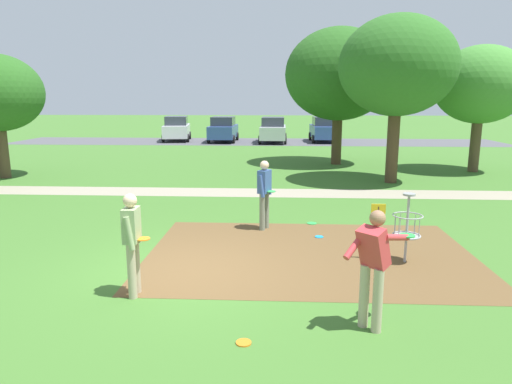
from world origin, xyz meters
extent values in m
plane|color=#3D6B28|center=(0.00, 0.00, 0.00)|extent=(160.00, 160.00, 0.00)
cube|color=brown|center=(2.42, 1.19, 0.00)|extent=(6.73, 4.63, 0.01)
cylinder|color=#9E9EA3|center=(4.27, 0.81, 0.68)|extent=(0.05, 0.05, 1.35)
cylinder|color=#9E9EA3|center=(4.27, 0.81, 1.37)|extent=(0.24, 0.24, 0.04)
torus|color=#9E9EA3|center=(4.27, 0.81, 0.95)|extent=(0.58, 0.58, 0.02)
torus|color=#9E9EA3|center=(4.27, 0.81, 0.55)|extent=(0.55, 0.55, 0.03)
cylinder|color=#9E9EA3|center=(4.27, 0.81, 0.53)|extent=(0.48, 0.48, 0.02)
cylinder|color=gray|center=(4.50, 0.81, 0.75)|extent=(0.01, 0.01, 0.40)
cylinder|color=gray|center=(4.46, 0.95, 0.75)|extent=(0.01, 0.01, 0.40)
cylinder|color=gray|center=(4.34, 1.04, 0.75)|extent=(0.01, 0.01, 0.40)
cylinder|color=gray|center=(4.19, 1.04, 0.75)|extent=(0.01, 0.01, 0.40)
cylinder|color=gray|center=(4.07, 0.95, 0.75)|extent=(0.01, 0.01, 0.40)
cylinder|color=gray|center=(4.03, 0.81, 0.75)|extent=(0.01, 0.01, 0.40)
cylinder|color=gray|center=(4.07, 0.67, 0.75)|extent=(0.01, 0.01, 0.40)
cylinder|color=gray|center=(4.19, 0.58, 0.75)|extent=(0.01, 0.01, 0.40)
cylinder|color=gray|center=(4.34, 0.58, 0.75)|extent=(0.01, 0.01, 0.40)
cylinder|color=gray|center=(4.46, 0.67, 0.75)|extent=(0.01, 0.01, 0.40)
cylinder|color=#4C3823|center=(3.72, 0.91, 0.55)|extent=(0.04, 0.04, 1.10)
cube|color=gold|center=(3.72, 0.91, 1.05)|extent=(0.28, 0.03, 0.20)
cylinder|color=tan|center=(2.97, -1.87, 0.46)|extent=(0.14, 0.14, 0.92)
cylinder|color=tan|center=(3.13, -2.03, 0.46)|extent=(0.14, 0.14, 0.92)
cube|color=#D1383D|center=(3.05, -1.95, 1.20)|extent=(0.52, 0.52, 0.60)
sphere|color=#9E7051|center=(3.09, -1.91, 1.60)|extent=(0.22, 0.22, 0.22)
cylinder|color=#D1383D|center=(3.38, -1.85, 1.32)|extent=(0.48, 0.48, 0.21)
cylinder|color=green|center=(3.57, -1.65, 1.29)|extent=(0.22, 0.22, 0.02)
cylinder|color=#D1383D|center=(2.81, -1.96, 1.25)|extent=(0.40, 0.40, 0.37)
cylinder|color=tan|center=(-0.60, -0.90, 0.46)|extent=(0.14, 0.14, 0.92)
cylinder|color=tan|center=(-0.60, -1.12, 0.46)|extent=(0.14, 0.14, 0.92)
cube|color=#93A875|center=(-0.60, -1.01, 1.20)|extent=(0.23, 0.36, 0.56)
sphere|color=beige|center=(-0.60, -1.01, 1.60)|extent=(0.22, 0.22, 0.22)
cylinder|color=#93A875|center=(-0.58, -0.82, 1.12)|extent=(0.17, 0.09, 0.55)
cylinder|color=#93A875|center=(-0.57, -1.20, 1.12)|extent=(0.17, 0.09, 0.55)
cylinder|color=orange|center=(-0.42, -1.01, 0.97)|extent=(0.22, 0.22, 0.02)
cylinder|color=slate|center=(1.44, 3.10, 0.46)|extent=(0.14, 0.14, 0.92)
cylinder|color=slate|center=(1.35, 2.90, 0.46)|extent=(0.14, 0.14, 0.92)
cube|color=#385693|center=(1.40, 3.00, 1.20)|extent=(0.35, 0.42, 0.56)
sphere|color=beige|center=(1.40, 3.00, 1.60)|extent=(0.22, 0.22, 0.22)
cylinder|color=#385693|center=(1.49, 3.16, 1.12)|extent=(0.19, 0.15, 0.55)
cylinder|color=#385693|center=(1.34, 2.82, 1.12)|extent=(0.19, 0.15, 0.55)
cylinder|color=green|center=(1.56, 2.92, 0.97)|extent=(0.22, 0.22, 0.02)
cylinder|color=orange|center=(1.31, -2.44, 0.01)|extent=(0.21, 0.21, 0.02)
cylinder|color=#1E93DB|center=(2.70, 2.37, 0.01)|extent=(0.20, 0.20, 0.02)
cylinder|color=green|center=(2.61, 3.54, 0.01)|extent=(0.25, 0.25, 0.02)
cylinder|color=#4C3823|center=(4.53, 14.63, 1.19)|extent=(0.48, 0.48, 2.38)
ellipsoid|color=#285B1E|center=(4.53, 14.63, 4.30)|extent=(5.11, 5.11, 4.35)
cylinder|color=brown|center=(10.31, 12.58, 1.15)|extent=(0.44, 0.44, 2.30)
ellipsoid|color=#428433|center=(10.31, 12.58, 3.76)|extent=(3.89, 3.89, 3.30)
cylinder|color=brown|center=(-9.42, 9.93, 1.03)|extent=(0.42, 0.42, 2.06)
cylinder|color=#4C3823|center=(6.05, 9.69, 1.37)|extent=(0.45, 0.45, 2.74)
ellipsoid|color=#2D6623|center=(6.05, 9.69, 4.36)|extent=(4.32, 4.32, 3.67)
cube|color=#4C4C51|center=(0.00, 26.23, 0.00)|extent=(36.00, 6.00, 0.01)
cube|color=silver|center=(-6.09, 26.72, 0.75)|extent=(2.38, 4.41, 0.90)
cube|color=#2D333D|center=(-6.09, 26.72, 1.52)|extent=(1.88, 2.39, 0.64)
cylinder|color=black|center=(-7.17, 27.88, 0.30)|extent=(0.26, 0.62, 0.60)
cylinder|color=black|center=(-5.39, 28.14, 0.30)|extent=(0.26, 0.62, 0.60)
cylinder|color=black|center=(-6.80, 25.30, 0.30)|extent=(0.26, 0.62, 0.60)
cylinder|color=black|center=(-5.02, 25.56, 0.30)|extent=(0.26, 0.62, 0.60)
cube|color=#2D4784|center=(-2.45, 26.07, 0.75)|extent=(1.85, 4.22, 0.90)
cube|color=#2D333D|center=(-2.45, 26.07, 1.52)|extent=(1.61, 2.20, 0.64)
cylinder|color=black|center=(-3.34, 27.38, 0.30)|extent=(0.19, 0.60, 0.60)
cylinder|color=black|center=(-1.54, 27.36, 0.30)|extent=(0.19, 0.60, 0.60)
cylinder|color=black|center=(-3.37, 24.78, 0.30)|extent=(0.19, 0.60, 0.60)
cylinder|color=black|center=(-1.57, 24.76, 0.30)|extent=(0.19, 0.60, 0.60)
cube|color=#B2B7BC|center=(1.25, 25.62, 0.75)|extent=(1.83, 4.21, 0.90)
cube|color=#2D333D|center=(1.25, 25.62, 1.52)|extent=(1.60, 2.20, 0.64)
cylinder|color=black|center=(0.36, 26.93, 0.30)|extent=(0.18, 0.60, 0.60)
cylinder|color=black|center=(2.16, 26.92, 0.30)|extent=(0.18, 0.60, 0.60)
cylinder|color=black|center=(0.34, 24.33, 0.30)|extent=(0.18, 0.60, 0.60)
cylinder|color=black|center=(2.14, 24.31, 0.30)|extent=(0.18, 0.60, 0.60)
cube|color=#2D4784|center=(5.02, 26.49, 0.75)|extent=(1.93, 4.25, 0.90)
cube|color=#2D333D|center=(5.02, 26.49, 1.52)|extent=(1.65, 2.23, 0.64)
cylinder|color=black|center=(4.08, 27.76, 0.30)|extent=(0.20, 0.61, 0.60)
cylinder|color=black|center=(5.88, 27.81, 0.30)|extent=(0.20, 0.61, 0.60)
cylinder|color=black|center=(4.16, 25.16, 0.30)|extent=(0.20, 0.61, 0.60)
cylinder|color=black|center=(5.96, 25.21, 0.30)|extent=(0.20, 0.61, 0.60)
cube|color=gray|center=(0.00, 7.44, 0.00)|extent=(40.00, 1.46, 0.00)
camera|label=1|loc=(1.77, -7.97, 3.19)|focal=32.16mm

